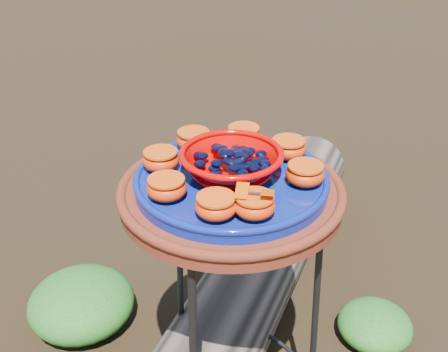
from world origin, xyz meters
TOP-DOWN VIEW (x-y plane):
  - plant_stand at (0.00, 0.00)m, footprint 0.44×0.44m
  - terracotta_saucer at (0.00, 0.00)m, footprint 0.45×0.45m
  - cobalt_plate at (0.00, 0.00)m, footprint 0.39×0.39m
  - red_bowl at (0.00, 0.00)m, footprint 0.19×0.19m
  - glass_gems at (0.00, 0.00)m, footprint 0.15×0.15m
  - orange_half_0 at (-0.06, -0.13)m, footprint 0.08×0.08m
  - orange_half_1 at (0.09, -0.11)m, footprint 0.08×0.08m
  - orange_half_2 at (0.14, -0.01)m, footprint 0.08×0.08m
  - orange_half_3 at (0.11, 0.09)m, footprint 0.08×0.08m
  - orange_half_4 at (0.01, 0.14)m, footprint 0.08×0.08m
  - orange_half_5 at (-0.09, 0.11)m, footprint 0.08×0.08m
  - orange_half_6 at (-0.14, 0.01)m, footprint 0.08×0.08m
  - orange_half_7 at (-0.11, -0.09)m, footprint 0.08×0.08m
  - butterfly at (-0.06, -0.13)m, footprint 0.10×0.09m
  - driftwood_log at (0.41, 0.34)m, footprint 1.44×1.05m
  - foliage_right at (0.54, -0.04)m, footprint 0.23×0.23m
  - foliage_back at (-0.13, 0.59)m, footprint 0.34×0.34m

SIDE VIEW (x-z plane):
  - foliage_right at x=0.54m, z-range 0.00..0.12m
  - foliage_back at x=-0.13m, z-range 0.00..0.17m
  - driftwood_log at x=0.41m, z-range 0.00..0.27m
  - plant_stand at x=0.00m, z-range 0.00..0.70m
  - terracotta_saucer at x=0.00m, z-range 0.70..0.74m
  - cobalt_plate at x=0.00m, z-range 0.74..0.76m
  - orange_half_0 at x=-0.06m, z-range 0.76..0.80m
  - orange_half_1 at x=0.09m, z-range 0.76..0.80m
  - orange_half_2 at x=0.14m, z-range 0.76..0.80m
  - orange_half_3 at x=0.11m, z-range 0.76..0.80m
  - orange_half_4 at x=0.01m, z-range 0.76..0.80m
  - orange_half_5 at x=-0.09m, z-range 0.76..0.80m
  - orange_half_6 at x=-0.14m, z-range 0.76..0.80m
  - orange_half_7 at x=-0.11m, z-range 0.76..0.80m
  - red_bowl at x=0.00m, z-range 0.76..0.82m
  - butterfly at x=-0.06m, z-range 0.80..0.82m
  - glass_gems at x=0.00m, z-range 0.82..0.84m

